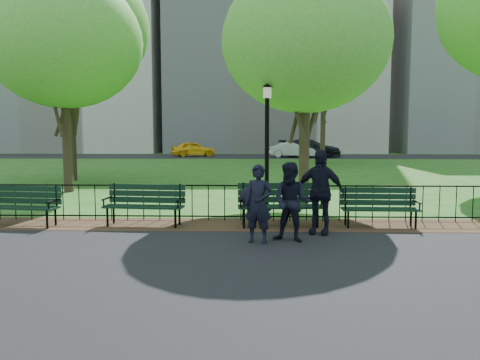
{
  "coord_description": "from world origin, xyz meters",
  "views": [
    {
      "loc": [
        -0.31,
        -9.3,
        2.14
      ],
      "look_at": [
        -0.61,
        1.5,
        1.07
      ],
      "focal_mm": 35.0,
      "sensor_mm": 36.0,
      "label": 1
    }
  ],
  "objects_px": {
    "park_bench_right_a": "(379,203)",
    "tree_near_e": "(306,41)",
    "lamppost": "(267,142)",
    "park_bench_left_a": "(145,200)",
    "person_left": "(258,204)",
    "tree_mid_w": "(69,27)",
    "taxi": "(193,149)",
    "park_bench_main": "(268,199)",
    "tree_far_e": "(324,54)",
    "person_mid": "(291,202)",
    "sedan_silver": "(293,150)",
    "sedan_dark": "(310,148)",
    "tree_near_w": "(64,42)",
    "park_bench_left_b": "(22,201)",
    "person_right": "(319,192)"
  },
  "relations": [
    {
      "from": "lamppost",
      "to": "tree_far_e",
      "type": "height_order",
      "value": "tree_far_e"
    },
    {
      "from": "person_right",
      "to": "taxi",
      "type": "distance_m",
      "value": 34.64
    },
    {
      "from": "lamppost",
      "to": "sedan_silver",
      "type": "height_order",
      "value": "lamppost"
    },
    {
      "from": "person_mid",
      "to": "sedan_silver",
      "type": "distance_m",
      "value": 32.99
    },
    {
      "from": "sedan_dark",
      "to": "lamppost",
      "type": "bearing_deg",
      "value": -173.06
    },
    {
      "from": "park_bench_right_a",
      "to": "tree_near_e",
      "type": "height_order",
      "value": "tree_near_e"
    },
    {
      "from": "person_mid",
      "to": "sedan_dark",
      "type": "xyz_separation_m",
      "value": [
        4.47,
        33.8,
        0.02
      ]
    },
    {
      "from": "tree_far_e",
      "to": "person_right",
      "type": "bearing_deg",
      "value": -98.53
    },
    {
      "from": "park_bench_left_a",
      "to": "sedan_dark",
      "type": "xyz_separation_m",
      "value": [
        7.74,
        32.22,
        0.22
      ]
    },
    {
      "from": "park_bench_main",
      "to": "tree_far_e",
      "type": "height_order",
      "value": "tree_far_e"
    },
    {
      "from": "lamppost",
      "to": "tree_mid_w",
      "type": "bearing_deg",
      "value": 136.62
    },
    {
      "from": "park_bench_left_b",
      "to": "sedan_dark",
      "type": "relative_size",
      "value": 0.33
    },
    {
      "from": "person_right",
      "to": "tree_far_e",
      "type": "bearing_deg",
      "value": 102.75
    },
    {
      "from": "tree_mid_w",
      "to": "person_mid",
      "type": "distance_m",
      "value": 16.19
    },
    {
      "from": "park_bench_right_a",
      "to": "park_bench_left_b",
      "type": "bearing_deg",
      "value": -178.28
    },
    {
      "from": "park_bench_main",
      "to": "tree_mid_w",
      "type": "xyz_separation_m",
      "value": [
        -8.56,
        10.55,
        6.23
      ]
    },
    {
      "from": "park_bench_right_a",
      "to": "tree_near_e",
      "type": "xyz_separation_m",
      "value": [
        -1.32,
        3.76,
        4.34
      ]
    },
    {
      "from": "tree_far_e",
      "to": "sedan_silver",
      "type": "height_order",
      "value": "tree_far_e"
    },
    {
      "from": "tree_near_w",
      "to": "park_bench_left_a",
      "type": "bearing_deg",
      "value": -55.66
    },
    {
      "from": "lamppost",
      "to": "tree_far_e",
      "type": "bearing_deg",
      "value": 77.44
    },
    {
      "from": "park_bench_left_b",
      "to": "tree_mid_w",
      "type": "xyz_separation_m",
      "value": [
        -2.87,
        10.54,
        6.31
      ]
    },
    {
      "from": "park_bench_main",
      "to": "tree_near_e",
      "type": "bearing_deg",
      "value": 68.92
    },
    {
      "from": "tree_near_w",
      "to": "person_left",
      "type": "distance_m",
      "value": 11.55
    },
    {
      "from": "park_bench_right_a",
      "to": "person_right",
      "type": "relative_size",
      "value": 0.96
    },
    {
      "from": "tree_mid_w",
      "to": "taxi",
      "type": "xyz_separation_m",
      "value": [
        2.6,
        22.63,
        -6.18
      ]
    },
    {
      "from": "tree_near_e",
      "to": "person_right",
      "type": "xyz_separation_m",
      "value": [
        -0.16,
        -4.58,
        -3.99
      ]
    },
    {
      "from": "tree_mid_w",
      "to": "tree_near_w",
      "type": "bearing_deg",
      "value": -71.17
    },
    {
      "from": "park_bench_left_a",
      "to": "park_bench_right_a",
      "type": "height_order",
      "value": "park_bench_left_a"
    },
    {
      "from": "person_left",
      "to": "sedan_dark",
      "type": "relative_size",
      "value": 0.28
    },
    {
      "from": "park_bench_left_b",
      "to": "person_mid",
      "type": "xyz_separation_m",
      "value": [
        6.11,
        -1.48,
        0.22
      ]
    },
    {
      "from": "park_bench_main",
      "to": "person_mid",
      "type": "relative_size",
      "value": 1.23
    },
    {
      "from": "tree_near_e",
      "to": "sedan_silver",
      "type": "bearing_deg",
      "value": 85.79
    },
    {
      "from": "tree_near_w",
      "to": "person_mid",
      "type": "height_order",
      "value": "tree_near_w"
    },
    {
      "from": "park_bench_left_a",
      "to": "person_right",
      "type": "relative_size",
      "value": 1.05
    },
    {
      "from": "person_left",
      "to": "sedan_silver",
      "type": "xyz_separation_m",
      "value": [
        3.49,
        32.98,
        -0.1
      ]
    },
    {
      "from": "lamppost",
      "to": "tree_near_e",
      "type": "xyz_separation_m",
      "value": [
        1.19,
        1.43,
        2.99
      ]
    },
    {
      "from": "park_bench_right_a",
      "to": "sedan_silver",
      "type": "height_order",
      "value": "sedan_silver"
    },
    {
      "from": "person_left",
      "to": "sedan_dark",
      "type": "xyz_separation_m",
      "value": [
        5.12,
        33.92,
        0.04
      ]
    },
    {
      "from": "park_bench_left_b",
      "to": "sedan_silver",
      "type": "bearing_deg",
      "value": 80.71
    },
    {
      "from": "lamppost",
      "to": "person_right",
      "type": "bearing_deg",
      "value": -71.96
    },
    {
      "from": "tree_near_w",
      "to": "tree_mid_w",
      "type": "bearing_deg",
      "value": 108.83
    },
    {
      "from": "lamppost",
      "to": "person_right",
      "type": "distance_m",
      "value": 3.46
    },
    {
      "from": "tree_near_e",
      "to": "person_left",
      "type": "distance_m",
      "value": 6.98
    },
    {
      "from": "sedan_dark",
      "to": "park_bench_main",
      "type": "bearing_deg",
      "value": -172.47
    },
    {
      "from": "tree_far_e",
      "to": "sedan_dark",
      "type": "xyz_separation_m",
      "value": [
        0.27,
        9.4,
        -6.84
      ]
    },
    {
      "from": "park_bench_left_a",
      "to": "tree_far_e",
      "type": "height_order",
      "value": "tree_far_e"
    },
    {
      "from": "park_bench_right_a",
      "to": "tree_near_e",
      "type": "distance_m",
      "value": 5.9
    },
    {
      "from": "park_bench_left_b",
      "to": "person_mid",
      "type": "bearing_deg",
      "value": -6.96
    },
    {
      "from": "tree_far_e",
      "to": "person_right",
      "type": "xyz_separation_m",
      "value": [
        -3.55,
        -23.66,
        -6.74
      ]
    },
    {
      "from": "park_bench_left_a",
      "to": "person_left",
      "type": "relative_size",
      "value": 1.23
    }
  ]
}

